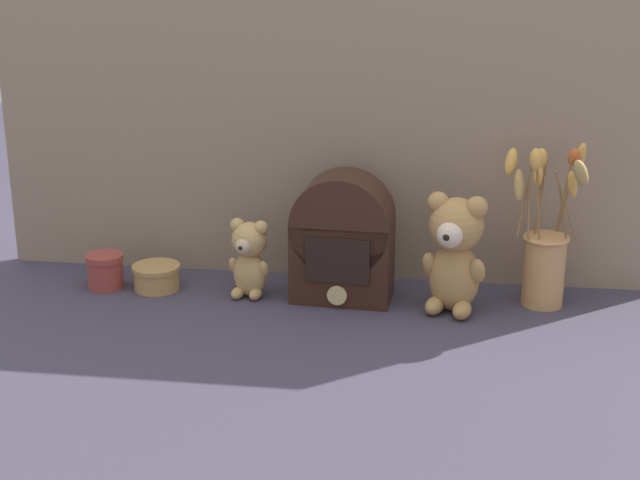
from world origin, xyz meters
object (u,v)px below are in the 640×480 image
at_px(teddy_bear_medium, 249,257).
at_px(flower_vase, 545,251).
at_px(decorative_tin_short, 105,271).
at_px(decorative_tin_tall, 157,277).
at_px(vintage_radio, 343,240).
at_px(teddy_bear_large, 455,252).

distance_m(teddy_bear_medium, flower_vase, 0.60).
relative_size(flower_vase, decorative_tin_short, 4.26).
bearing_deg(flower_vase, decorative_tin_tall, -178.36).
bearing_deg(decorative_tin_tall, vintage_radio, 0.14).
height_order(teddy_bear_medium, decorative_tin_tall, teddy_bear_medium).
distance_m(teddy_bear_medium, decorative_tin_short, 0.32).
distance_m(flower_vase, decorative_tin_short, 0.91).
distance_m(vintage_radio, decorative_tin_tall, 0.41).
height_order(vintage_radio, decorative_tin_tall, vintage_radio).
xyz_separation_m(vintage_radio, decorative_tin_tall, (-0.39, -0.00, -0.10)).
relative_size(flower_vase, decorative_tin_tall, 3.32).
height_order(teddy_bear_large, flower_vase, flower_vase).
height_order(teddy_bear_large, decorative_tin_short, teddy_bear_large).
bearing_deg(flower_vase, decorative_tin_short, -178.20).
bearing_deg(teddy_bear_medium, vintage_radio, 4.18).
bearing_deg(vintage_radio, teddy_bear_medium, -175.82).
relative_size(teddy_bear_medium, vintage_radio, 0.62).
height_order(teddy_bear_large, decorative_tin_tall, teddy_bear_large).
height_order(teddy_bear_medium, decorative_tin_short, teddy_bear_medium).
bearing_deg(decorative_tin_short, decorative_tin_tall, 2.97).
xyz_separation_m(vintage_radio, decorative_tin_short, (-0.50, -0.01, -0.09)).
bearing_deg(decorative_tin_tall, teddy_bear_medium, -3.64).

